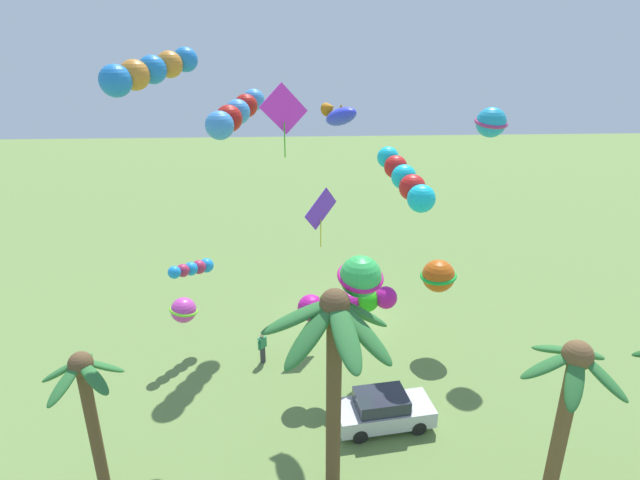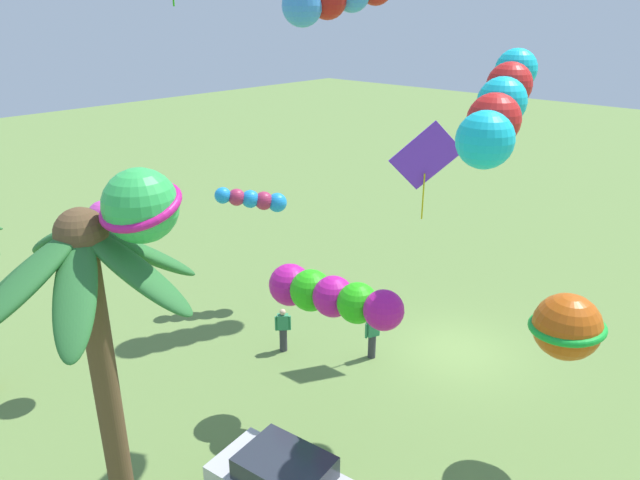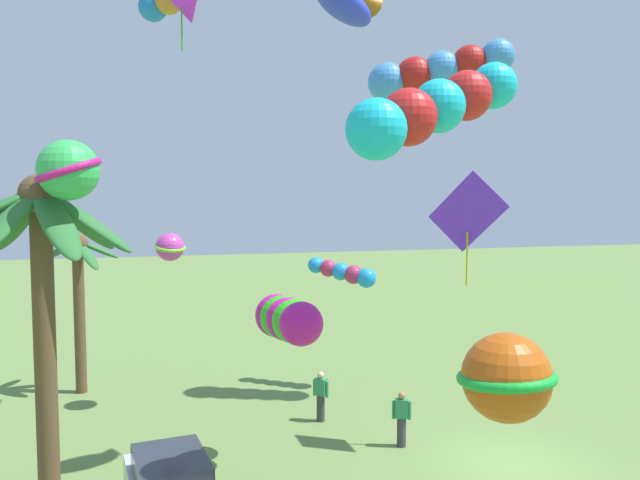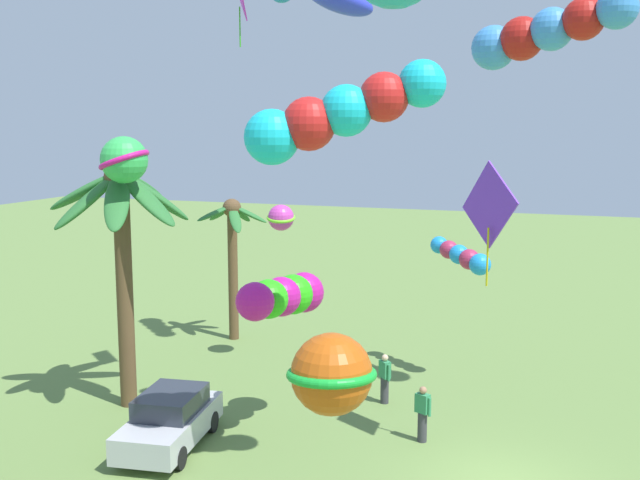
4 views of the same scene
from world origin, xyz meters
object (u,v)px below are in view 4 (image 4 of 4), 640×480
object	(u,v)px
kite_diamond_0	(489,207)
kite_tube_7	(462,256)
spectator_1	(423,413)
kite_tube_5	(544,32)
kite_ball_9	(281,218)
kite_ball_2	(124,160)
kite_ball_3	(332,374)
palm_tree_3	(122,220)
kite_tube_6	(337,114)
spectator_0	(385,378)
palm_tree_1	(232,240)
kite_tube_4	(284,296)
parked_car_0	(170,420)

from	to	relation	value
kite_diamond_0	kite_tube_7	bearing A→B (deg)	14.17
spectator_1	kite_tube_5	world-z (taller)	kite_tube_5
kite_ball_9	kite_ball_2	bearing A→B (deg)	159.74
kite_ball_3	kite_ball_9	xyz separation A→B (m)	(11.18, 5.66, 1.58)
palm_tree_3	spectator_1	distance (m)	10.56
spectator_1	palm_tree_3	bearing A→B (deg)	91.82
spectator_1	kite_ball_2	bearing A→B (deg)	98.05
kite_ball_2	kite_ball_3	xyz separation A→B (m)	(-5.01, -7.93, -3.85)
kite_tube_6	spectator_0	bearing A→B (deg)	4.77
palm_tree_1	kite_tube_4	xyz separation A→B (m)	(-8.70, -5.81, -0.01)
kite_ball_2	kite_tube_7	distance (m)	11.62
palm_tree_3	kite_ball_9	bearing A→B (deg)	-30.01
spectator_0	kite_ball_9	bearing A→B (deg)	61.28
spectator_1	kite_tube_4	bearing A→B (deg)	108.63
kite_tube_5	spectator_0	bearing A→B (deg)	104.25
spectator_1	spectator_0	bearing A→B (deg)	34.68
spectator_1	kite_ball_9	xyz separation A→B (m)	(4.96, 6.24, 4.64)
spectator_1	kite_ball_9	bearing A→B (deg)	51.49
kite_diamond_0	kite_tube_5	size ratio (longest dim) A/B	0.69
palm_tree_3	kite_tube_6	world-z (taller)	kite_tube_6
kite_diamond_0	kite_ball_2	bearing A→B (deg)	93.74
kite_tube_6	kite_tube_7	distance (m)	11.08
palm_tree_1	parked_car_0	xyz separation A→B (m)	(-10.09, -2.98, -3.38)
kite_tube_6	kite_ball_9	size ratio (longest dim) A/B	3.11
spectator_1	kite_ball_2	distance (m)	11.03
palm_tree_1	kite_tube_5	bearing A→B (deg)	-108.01
parked_car_0	kite_diamond_0	world-z (taller)	kite_diamond_0
spectator_0	kite_diamond_0	size ratio (longest dim) A/B	0.50
kite_ball_3	palm_tree_1	bearing A→B (deg)	32.81
parked_car_0	spectator_1	world-z (taller)	spectator_1
parked_car_0	kite_tube_7	distance (m)	11.23
palm_tree_1	kite_tube_6	distance (m)	15.05
parked_car_0	kite_ball_9	distance (m)	8.92
kite_tube_7	kite_ball_3	bearing A→B (deg)	176.89
parked_car_0	kite_ball_9	bearing A→B (deg)	-1.47
kite_diamond_0	kite_tube_5	xyz separation A→B (m)	(4.12, -0.91, 4.71)
kite_ball_2	kite_ball_3	bearing A→B (deg)	-122.27
kite_tube_4	parked_car_0	bearing A→B (deg)	116.24
palm_tree_3	kite_ball_2	world-z (taller)	kite_ball_2
parked_car_0	spectator_1	xyz separation A→B (m)	(2.61, -6.43, 0.06)
spectator_0	kite_diamond_0	world-z (taller)	kite_diamond_0
kite_tube_7	kite_tube_4	bearing A→B (deg)	152.41
kite_ball_2	kite_tube_6	bearing A→B (deg)	-111.91
palm_tree_3	spectator_1	bearing A→B (deg)	-88.18
parked_car_0	kite_ball_9	xyz separation A→B (m)	(7.57, -0.19, 4.70)
kite_tube_4	palm_tree_3	bearing A→B (deg)	80.79
kite_tube_7	spectator_0	bearing A→B (deg)	151.68
spectator_0	kite_tube_4	xyz separation A→B (m)	(-3.70, 1.88, 3.32)
palm_tree_3	kite_tube_6	bearing A→B (deg)	-115.49
parked_car_0	kite_tube_5	size ratio (longest dim) A/B	0.88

